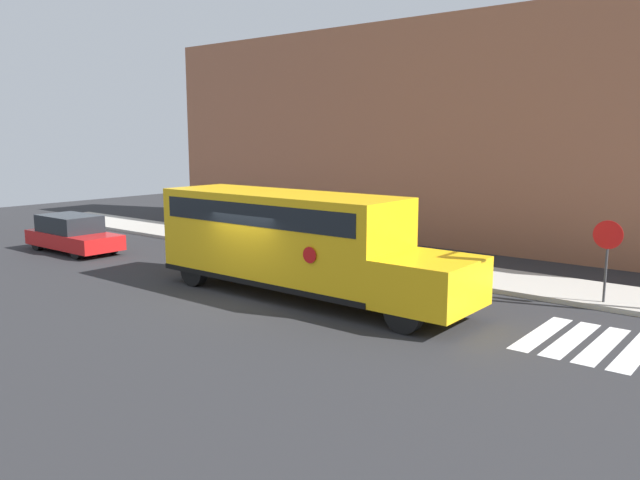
% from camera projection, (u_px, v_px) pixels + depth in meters
% --- Properties ---
extents(ground_plane, '(60.00, 60.00, 0.00)m').
position_uv_depth(ground_plane, '(250.00, 297.00, 18.62)').
color(ground_plane, '#28282B').
extents(sidewalk_strip, '(44.00, 3.00, 0.15)m').
position_uv_depth(sidewalk_strip, '(372.00, 261.00, 23.60)').
color(sidewalk_strip, '#B2ADA3').
rests_on(sidewalk_strip, ground).
extents(building_backdrop, '(32.00, 4.00, 9.71)m').
position_uv_depth(building_backdrop, '(455.00, 134.00, 27.81)').
color(building_backdrop, '#935B42').
rests_on(building_backdrop, ground).
extents(crosswalk_stripes, '(4.70, 3.20, 0.01)m').
position_uv_depth(crosswalk_stripes, '(636.00, 352.00, 13.90)').
color(crosswalk_stripes, white).
rests_on(crosswalk_stripes, ground).
extents(school_bus, '(10.25, 2.57, 3.08)m').
position_uv_depth(school_bus, '(293.00, 238.00, 18.56)').
color(school_bus, yellow).
rests_on(school_bus, ground).
extents(parked_car, '(4.66, 1.83, 1.52)m').
position_uv_depth(parked_car, '(72.00, 234.00, 25.85)').
color(parked_car, red).
rests_on(parked_car, ground).
extents(stop_sign, '(0.80, 0.10, 2.47)m').
position_uv_depth(stop_sign, '(607.00, 249.00, 17.25)').
color(stop_sign, '#38383A').
rests_on(stop_sign, ground).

